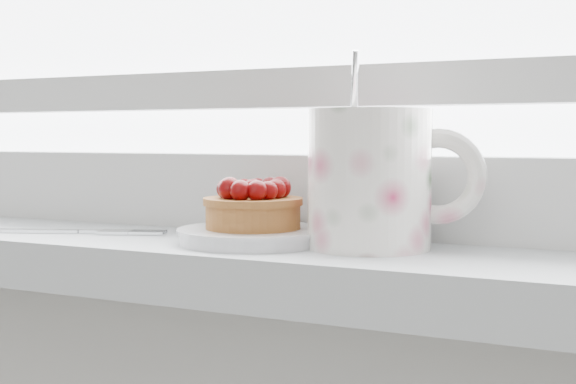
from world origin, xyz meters
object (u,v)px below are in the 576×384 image
Objects in this scene: saucer at (253,236)px; fork at (63,231)px; raspberry_tart at (253,206)px; floral_mug at (374,176)px.

fork is at bearing -174.65° from saucer.
raspberry_tart reaches higher than fork.
raspberry_tart is 0.19m from fork.
saucer is at bearing 132.03° from raspberry_tart.
fork is (-0.28, -0.03, -0.05)m from floral_mug.
saucer is at bearing 5.35° from fork.
floral_mug is at bearing 8.58° from saucer.
fork is (-0.19, -0.02, -0.00)m from saucer.
raspberry_tart is at bearing 5.33° from fork.
floral_mug is at bearing 8.63° from raspberry_tart.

